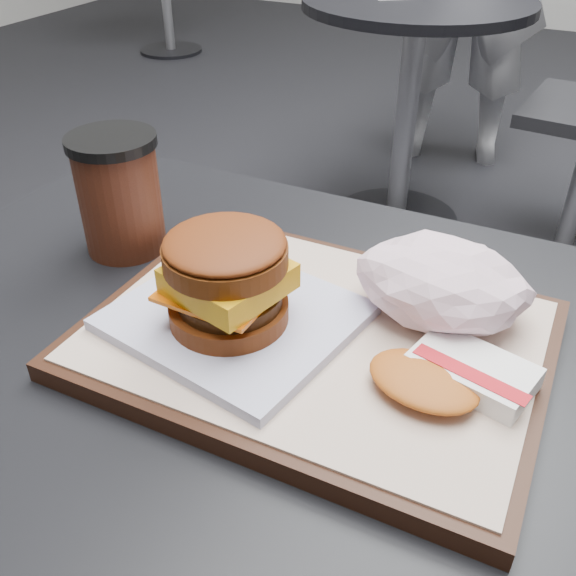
% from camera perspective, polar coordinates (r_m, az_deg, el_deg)
% --- Properties ---
extents(customer_table, '(0.80, 0.60, 0.77)m').
position_cam_1_polar(customer_table, '(0.69, -1.85, -17.24)').
color(customer_table, '#A5A5AA').
rests_on(customer_table, ground).
extents(serving_tray, '(0.38, 0.28, 0.02)m').
position_cam_1_polar(serving_tray, '(0.55, 2.43, -4.50)').
color(serving_tray, black).
rests_on(serving_tray, customer_table).
extents(breakfast_sandwich, '(0.22, 0.20, 0.09)m').
position_cam_1_polar(breakfast_sandwich, '(0.53, -5.21, -0.00)').
color(breakfast_sandwich, white).
rests_on(breakfast_sandwich, serving_tray).
extents(hash_brown, '(0.13, 0.11, 0.02)m').
position_cam_1_polar(hash_brown, '(0.50, 14.25, -7.50)').
color(hash_brown, white).
rests_on(hash_brown, serving_tray).
extents(crumpled_wrapper, '(0.15, 0.11, 0.06)m').
position_cam_1_polar(crumpled_wrapper, '(0.56, 13.57, 0.43)').
color(crumpled_wrapper, white).
rests_on(crumpled_wrapper, serving_tray).
extents(coffee_cup, '(0.09, 0.09, 0.13)m').
position_cam_1_polar(coffee_cup, '(0.69, -14.78, 8.27)').
color(coffee_cup, '#401A0F').
rests_on(coffee_cup, customer_table).
extents(neighbor_table, '(0.70, 0.70, 0.75)m').
position_cam_1_polar(neighbor_table, '(2.18, 10.92, 18.80)').
color(neighbor_table, black).
rests_on(neighbor_table, ground).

